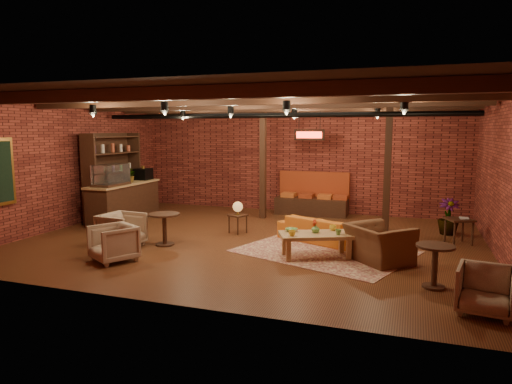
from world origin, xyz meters
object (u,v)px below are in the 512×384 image
(coffee_table, at_px, (315,236))
(armchair_right, at_px, (379,237))
(armchair_far, at_px, (485,288))
(plant_tall, at_px, (451,181))
(side_table_lamp, at_px, (238,209))
(armchair_b, at_px, (113,241))
(round_table_left, at_px, (164,224))
(round_table_right, at_px, (435,259))
(armchair_a, at_px, (122,228))
(sofa, at_px, (321,230))
(side_table_book, at_px, (459,220))

(coffee_table, bearing_deg, armchair_right, 3.33)
(armchair_far, height_order, plant_tall, plant_tall)
(side_table_lamp, height_order, armchair_b, side_table_lamp)
(armchair_far, distance_m, plant_tall, 5.08)
(round_table_left, bearing_deg, round_table_right, -10.22)
(armchair_a, bearing_deg, armchair_far, -96.24)
(side_table_lamp, height_order, armchair_far, side_table_lamp)
(sofa, bearing_deg, armchair_a, 48.45)
(round_table_left, relative_size, round_table_right, 1.00)
(round_table_right, bearing_deg, side_table_lamp, 149.41)
(sofa, xyz_separation_m, round_table_right, (2.28, -2.38, 0.19))
(side_table_lamp, xyz_separation_m, round_table_left, (-1.08, -1.59, -0.12))
(coffee_table, relative_size, armchair_far, 2.16)
(sofa, distance_m, side_table_lamp, 2.10)
(sofa, distance_m, side_table_book, 3.02)
(armchair_far, bearing_deg, plant_tall, 102.00)
(coffee_table, height_order, side_table_book, coffee_table)
(coffee_table, distance_m, round_table_right, 2.41)
(plant_tall, bearing_deg, side_table_book, -80.13)
(side_table_book, bearing_deg, round_table_left, -159.72)
(sofa, height_order, armchair_a, armchair_a)
(side_table_lamp, distance_m, armchair_b, 3.29)
(side_table_book, height_order, round_table_right, round_table_right)
(armchair_b, bearing_deg, side_table_book, 59.36)
(armchair_b, relative_size, plant_tall, 0.30)
(side_table_book, height_order, armchair_far, armchair_far)
(side_table_lamp, height_order, round_table_right, side_table_lamp)
(sofa, bearing_deg, plant_tall, -124.31)
(sofa, distance_m, armchair_b, 4.43)
(armchair_b, bearing_deg, armchair_a, 146.57)
(round_table_right, xyz_separation_m, plant_tall, (0.45, 4.12, 0.83))
(coffee_table, relative_size, plant_tall, 0.60)
(side_table_lamp, relative_size, armchair_b, 1.01)
(sofa, relative_size, armchair_far, 2.64)
(round_table_left, height_order, armchair_right, armchair_right)
(armchair_a, relative_size, armchair_far, 1.11)
(coffee_table, bearing_deg, round_table_left, -177.88)
(coffee_table, distance_m, side_table_lamp, 2.66)
(side_table_lamp, xyz_separation_m, armchair_a, (-1.85, -2.05, -0.18))
(armchair_right, xyz_separation_m, round_table_right, (0.94, -1.17, -0.01))
(side_table_book, distance_m, armchair_far, 4.09)
(armchair_a, bearing_deg, side_table_lamp, -36.79)
(armchair_right, bearing_deg, coffee_table, 48.99)
(sofa, bearing_deg, coffee_table, 119.34)
(round_table_left, xyz_separation_m, round_table_right, (5.43, -0.98, -0.01))
(armchair_b, xyz_separation_m, round_table_right, (5.72, 0.41, 0.08))
(side_table_lamp, distance_m, plant_tall, 5.10)
(round_table_left, relative_size, armchair_right, 0.64)
(round_table_right, relative_size, plant_tall, 0.27)
(sofa, distance_m, armchair_a, 4.34)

